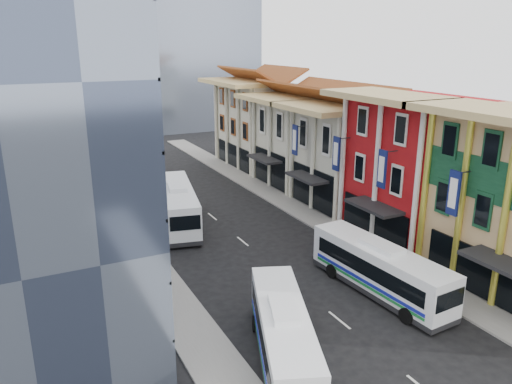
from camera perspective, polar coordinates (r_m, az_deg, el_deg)
sidewalk_right at (r=46.79m, az=7.96°, el=-3.72°), size 3.00×90.00×0.15m
sidewalk_left at (r=40.28m, az=-12.64°, el=-7.51°), size 3.00×90.00×0.15m
shophouse_red at (r=44.76m, az=17.74°, el=2.61°), size 8.00×10.00×12.00m
shophouse_cream_near at (r=51.98m, az=10.41°, el=3.94°), size 8.00×9.00×10.00m
shophouse_cream_mid at (r=59.23m, az=5.20°, el=5.74°), size 8.00×9.00×10.00m
shophouse_cream_far at (r=68.15m, az=0.54°, el=7.72°), size 8.00×12.00×11.00m
office_block_far at (r=56.66m, az=-25.64°, el=5.68°), size 10.00×18.00×14.00m
bus_left_near at (r=27.18m, az=3.16°, el=-15.98°), size 6.26×10.93×3.45m
bus_left_far at (r=46.59m, az=-8.94°, el=-1.38°), size 5.42×12.64×3.95m
bus_right at (r=34.85m, az=13.97°, el=-8.45°), size 3.43×11.54×3.65m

